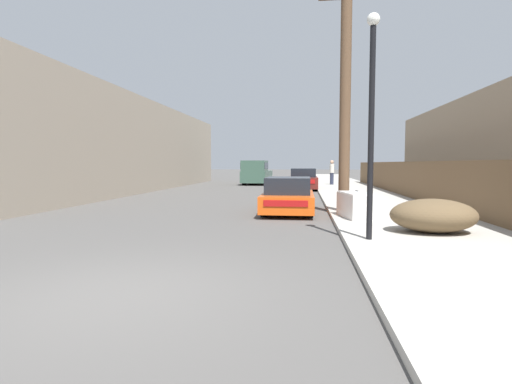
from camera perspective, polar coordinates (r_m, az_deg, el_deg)
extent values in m
plane|color=#4F4C49|center=(5.57, -19.04, -13.87)|extent=(220.00, 220.00, 0.00)
cube|color=#ADA89E|center=(28.46, 12.76, 0.70)|extent=(4.20, 63.00, 0.12)
cube|color=white|center=(12.04, 14.06, -1.87)|extent=(0.98, 1.77, 0.70)
cube|color=white|center=(12.01, 14.09, -0.13)|extent=(0.94, 1.70, 0.03)
cube|color=#333335|center=(12.56, 14.20, 0.17)|extent=(0.07, 0.20, 0.02)
cube|color=gray|center=(12.26, 13.71, 0.04)|extent=(0.71, 0.20, 0.01)
cube|color=gray|center=(11.77, 14.46, -0.14)|extent=(0.71, 0.20, 0.01)
cube|color=#E05114|center=(13.93, 4.66, -1.19)|extent=(1.71, 4.11, 0.54)
cube|color=black|center=(13.52, 4.61, 0.96)|extent=(1.47, 1.97, 0.54)
cube|color=#B21414|center=(11.86, 4.25, -1.64)|extent=(1.33, 0.03, 0.19)
cylinder|color=black|center=(15.25, 2.11, -1.07)|extent=(0.20, 0.65, 0.65)
cylinder|color=black|center=(15.19, 7.61, -1.12)|extent=(0.20, 0.65, 0.65)
cylinder|color=black|center=(12.73, 1.13, -2.09)|extent=(0.20, 0.65, 0.65)
cylinder|color=black|center=(12.66, 7.73, -2.16)|extent=(0.20, 0.65, 0.65)
cube|color=#5B1E19|center=(26.28, 6.76, 1.43)|extent=(1.80, 4.38, 0.69)
cube|color=black|center=(26.08, 6.77, 2.77)|extent=(1.55, 2.45, 0.54)
cube|color=#B21414|center=(24.07, 6.76, 1.48)|extent=(1.40, 0.03, 0.24)
cylinder|color=black|center=(27.65, 5.16, 1.23)|extent=(0.20, 0.64, 0.64)
cylinder|color=black|center=(27.65, 8.38, 1.20)|extent=(0.20, 0.64, 0.64)
cylinder|color=black|center=(24.95, 4.97, 0.92)|extent=(0.20, 0.64, 0.64)
cylinder|color=black|center=(24.94, 8.54, 0.89)|extent=(0.20, 0.64, 0.64)
cube|color=#385647|center=(32.96, 0.20, 2.25)|extent=(2.06, 5.70, 0.88)
cube|color=#385647|center=(31.41, -0.18, 3.74)|extent=(1.88, 2.58, 0.85)
cube|color=black|center=(31.41, -0.18, 3.78)|extent=(1.92, 2.53, 0.47)
cylinder|color=black|center=(31.13, 1.25, 1.69)|extent=(0.28, 0.79, 0.78)
cylinder|color=black|center=(31.36, -1.71, 1.71)|extent=(0.28, 0.79, 0.78)
cylinder|color=black|center=(34.62, 1.93, 1.93)|extent=(0.28, 0.79, 0.78)
cylinder|color=black|center=(34.83, -0.74, 1.95)|extent=(0.28, 0.79, 0.78)
cylinder|color=brown|center=(13.70, 12.64, 13.49)|extent=(0.36, 0.36, 7.67)
cylinder|color=black|center=(8.57, 16.12, 7.88)|extent=(0.12, 0.12, 4.33)
sphere|color=white|center=(9.02, 16.43, 22.57)|extent=(0.26, 0.26, 0.26)
ellipsoid|color=brown|center=(10.01, 23.98, -3.09)|extent=(1.92, 1.50, 0.77)
cube|color=brown|center=(21.33, 20.11, 1.85)|extent=(0.08, 28.90, 1.67)
cube|color=tan|center=(27.58, -20.27, 5.99)|extent=(7.00, 27.53, 5.46)
cylinder|color=#282D42|center=(30.51, 10.77, 1.88)|extent=(0.28, 0.28, 0.87)
cylinder|color=beige|center=(30.49, 10.79, 3.35)|extent=(0.34, 0.34, 0.69)
sphere|color=tan|center=(30.48, 10.80, 4.24)|extent=(0.26, 0.26, 0.26)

